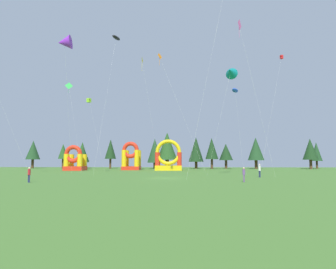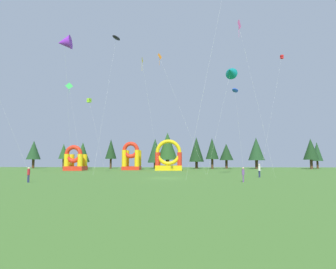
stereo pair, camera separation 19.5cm
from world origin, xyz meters
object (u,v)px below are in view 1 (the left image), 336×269
Objects in this scene: kite_blue_parafoil at (235,91)px; kite_green_diamond at (69,87)px; kite_black_parafoil at (116,38)px; inflatable_red_slide at (131,159)px; kite_orange_diamond at (160,59)px; person_far_side at (260,169)px; kite_lime_box at (89,101)px; inflatable_yellow_castle at (168,160)px; kite_yellow_diamond at (142,62)px; kite_purple_delta at (64,42)px; inflatable_blue_arch at (75,161)px; kite_red_box at (281,58)px; kite_teal_delta at (231,72)px; kite_pink_diamond at (239,27)px; person_left_edge at (29,173)px; person_midfield at (244,173)px.

kite_blue_parafoil is 0.87× the size of kite_green_diamond.
kite_black_parafoil is 4.15× the size of inflatable_red_slide.
kite_orange_diamond is 10.75× the size of person_far_side.
inflatable_yellow_castle is (17.86, 3.16, -13.29)m from kite_lime_box.
kite_yellow_diamond is 7.46m from kite_black_parafoil.
kite_purple_delta is 33.52m from inflatable_yellow_castle.
inflatable_blue_arch is at bearing 150.83° from kite_lime_box.
kite_red_box reaches higher than inflatable_yellow_castle.
kite_yellow_diamond reaches higher than kite_blue_parafoil.
inflatable_yellow_castle is (-10.23, 24.26, -13.11)m from kite_teal_delta.
kite_orange_diamond is at bearing 43.00° from person_far_side.
person_far_side is at bearing -40.24° from kite_yellow_diamond.
kite_blue_parafoil reaches higher than inflatable_blue_arch.
kite_teal_delta is at bearing -34.30° from kite_black_parafoil.
kite_blue_parafoil is 19.45m from kite_yellow_diamond.
person_far_side is 37.25m from inflatable_red_slide.
kite_blue_parafoil is 14.43m from kite_teal_delta.
kite_pink_diamond is (28.76, -24.28, 5.36)m from kite_lime_box.
kite_orange_diamond is 25.97m from inflatable_yellow_castle.
person_far_side is 0.32× the size of inflatable_blue_arch.
person_left_edge is 1.01× the size of person_midfield.
kite_yellow_diamond is at bearing 96.16° from person_left_edge.
kite_green_diamond is 36.56m from person_left_edge.
person_far_side is at bearing -90.02° from kite_blue_parafoil.
person_midfield is at bearing -47.92° from inflatable_blue_arch.
kite_black_parafoil reaches higher than kite_teal_delta.
kite_purple_delta is 34.48m from person_midfield.
kite_blue_parafoil is 8.84× the size of person_far_side.
kite_blue_parafoil is at bearing 1.45° from kite_yellow_diamond.
kite_green_diamond is (-3.75, -2.34, 2.54)m from kite_lime_box.
kite_teal_delta is 26.57m from kite_purple_delta.
kite_lime_box is at bearing 64.09° from person_midfield.
kite_teal_delta reaches higher than person_midfield.
kite_yellow_diamond is at bearing -4.75° from kite_black_parafoil.
person_far_side is 29.68m from inflatable_yellow_castle.
kite_yellow_diamond is at bearing -114.78° from inflatable_yellow_castle.
person_midfield is (-4.13, -25.11, -15.13)m from kite_blue_parafoil.
kite_pink_diamond is at bearing 13.27° from person_midfield.
kite_yellow_diamond reaches higher than inflatable_red_slide.
kite_red_box is at bearing -2.28° from inflatable_blue_arch.
kite_teal_delta is 0.59× the size of kite_black_parafoil.
kite_green_diamond is at bearing 145.77° from kite_orange_diamond.
person_far_side is (4.13, 8.98, 0.16)m from person_midfield.
kite_pink_diamond is 13.45× the size of person_left_edge.
kite_red_box is 34.16m from inflatable_yellow_castle.
kite_orange_diamond is (20.87, -14.20, 1.09)m from kite_green_diamond.
inflatable_yellow_castle is at bearing 14.27° from kite_green_diamond.
kite_teal_delta is 2.45× the size of inflatable_red_slide.
kite_red_box is 47.56m from kite_green_diamond.
kite_green_diamond is 10.15× the size of person_far_side.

